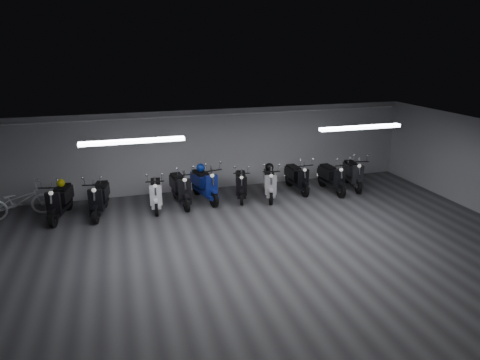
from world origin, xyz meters
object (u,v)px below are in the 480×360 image
object	(u,v)px
scooter_6	(270,178)
bicycle	(18,198)
scooter_7	(297,173)
helmet_2	(201,168)
scooter_0	(59,195)
scooter_9	(353,169)
scooter_2	(156,188)
scooter_5	(241,180)
scooter_1	(99,193)
helmet_1	(269,167)
scooter_8	(332,173)
helmet_0	(61,183)
scooter_4	(205,179)
scooter_3	(180,183)

from	to	relation	value
scooter_6	bicycle	size ratio (longest dim) A/B	0.98
scooter_7	helmet_2	distance (m)	3.35
scooter_0	scooter_6	distance (m)	6.45
scooter_0	scooter_6	xyz separation A→B (m)	(6.45, -0.11, -0.04)
scooter_9	helmet_2	bearing A→B (deg)	-172.53
scooter_2	scooter_5	world-z (taller)	scooter_2
scooter_1	helmet_1	bearing A→B (deg)	12.01
scooter_6	scooter_8	xyz separation A→B (m)	(2.26, -0.06, 0.02)
scooter_8	scooter_0	bearing A→B (deg)	176.97
scooter_8	helmet_1	distance (m)	2.23
scooter_2	scooter_9	xyz separation A→B (m)	(6.89, 0.05, 0.04)
scooter_1	scooter_8	xyz separation A→B (m)	(7.62, -0.10, -0.02)
scooter_5	scooter_7	size ratio (longest dim) A/B	0.97
scooter_1	helmet_0	distance (m)	1.13
scooter_0	scooter_7	distance (m)	7.60
scooter_2	scooter_9	bearing A→B (deg)	6.09
scooter_0	scooter_4	distance (m)	4.35
helmet_0	scooter_3	bearing A→B (deg)	-2.64
scooter_6	scooter_5	bearing A→B (deg)	-176.87
scooter_1	helmet_2	world-z (taller)	scooter_1
scooter_6	helmet_0	xyz separation A→B (m)	(-6.39, 0.37, 0.33)
scooter_3	helmet_1	xyz separation A→B (m)	(2.99, 0.03, 0.26)
scooter_1	helmet_1	size ratio (longest dim) A/B	6.54
scooter_3	scooter_5	xyz separation A→B (m)	(1.99, -0.01, -0.08)
scooter_5	helmet_2	distance (m)	1.38
scooter_0	helmet_2	size ratio (longest dim) A/B	6.94
helmet_2	scooter_4	bearing A→B (deg)	-76.75
scooter_0	helmet_1	bearing A→B (deg)	14.04
scooter_9	helmet_0	world-z (taller)	scooter_9
scooter_5	scooter_6	xyz separation A→B (m)	(0.92, -0.20, 0.03)
scooter_5	scooter_4	bearing A→B (deg)	-172.57
scooter_5	scooter_7	distance (m)	2.08
scooter_9	helmet_1	world-z (taller)	scooter_9
scooter_5	scooter_9	xyz separation A→B (m)	(4.12, -0.06, 0.05)
scooter_3	helmet_2	world-z (taller)	scooter_3
scooter_2	scooter_3	distance (m)	0.79
scooter_4	scooter_9	distance (m)	5.31
bicycle	helmet_0	world-z (taller)	bicycle
scooter_7	bicycle	xyz separation A→B (m)	(-8.77, 0.20, -0.06)
scooter_6	helmet_1	xyz separation A→B (m)	(0.07, 0.24, 0.31)
scooter_9	helmet_1	xyz separation A→B (m)	(-3.13, 0.10, 0.29)
scooter_1	scooter_5	world-z (taller)	scooter_1
scooter_4	scooter_8	size ratio (longest dim) A/B	1.06
scooter_4	helmet_2	size ratio (longest dim) A/B	7.15
scooter_8	scooter_9	bearing A→B (deg)	9.88
helmet_1	scooter_4	bearing A→B (deg)	177.14
scooter_1	scooter_6	size ratio (longest dim) A/B	1.05
scooter_1	scooter_6	distance (m)	5.36
scooter_0	scooter_9	distance (m)	9.65
scooter_6	helmet_0	size ratio (longest dim) A/B	7.75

